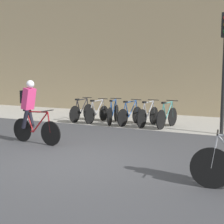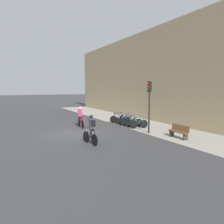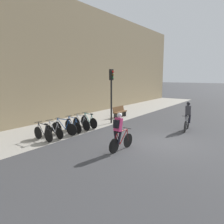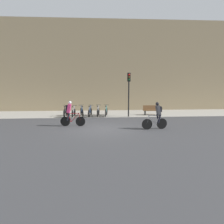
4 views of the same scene
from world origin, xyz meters
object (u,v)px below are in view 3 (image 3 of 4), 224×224
object	(u,v)px
cyclist_grey	(188,115)
parked_bike_2	(64,128)
bench	(120,112)
traffic_light_pole	(111,86)
cyclist_pink	(119,131)
parked_bike_0	(43,133)
parked_bike_5	(89,121)
parked_bike_3	(73,126)
parked_bike_1	(54,131)
parked_bike_4	(81,123)

from	to	relation	value
cyclist_grey	parked_bike_2	xyz separation A→B (m)	(-5.29, 5.53, -0.54)
parked_bike_2	bench	size ratio (longest dim) A/B	1.09
parked_bike_2	traffic_light_pole	distance (m)	4.74
cyclist_pink	parked_bike_2	distance (m)	4.25
parked_bike_0	parked_bike_5	xyz separation A→B (m)	(3.65, 0.00, 0.01)
parked_bike_0	parked_bike_2	size ratio (longest dim) A/B	0.95
parked_bike_0	parked_bike_3	size ratio (longest dim) A/B	0.98
parked_bike_0	parked_bike_5	size ratio (longest dim) A/B	1.00
parked_bike_3	parked_bike_0	bearing A→B (deg)	179.97
cyclist_pink	bench	size ratio (longest dim) A/B	1.13
cyclist_grey	parked_bike_5	size ratio (longest dim) A/B	1.10
cyclist_pink	traffic_light_pole	xyz separation A→B (m)	(4.68, 3.73, 1.71)
parked_bike_2	parked_bike_3	bearing A→B (deg)	-0.01
parked_bike_1	parked_bike_3	distance (m)	1.46
traffic_light_pole	parked_bike_1	bearing A→B (deg)	174.71
parked_bike_1	parked_bike_4	distance (m)	2.19
cyclist_grey	cyclist_pink	bearing A→B (deg)	166.93
parked_bike_2	parked_bike_4	distance (m)	1.46
cyclist_pink	parked_bike_5	bearing A→B (deg)	56.96
cyclist_grey	parked_bike_3	size ratio (longest dim) A/B	1.07
parked_bike_1	parked_bike_2	size ratio (longest dim) A/B	0.95
cyclist_grey	parked_bike_4	distance (m)	6.75
cyclist_grey	parked_bike_0	size ratio (longest dim) A/B	1.10
parked_bike_1	parked_bike_5	bearing A→B (deg)	0.03
parked_bike_2	bench	distance (m)	6.44
cyclist_grey	parked_bike_1	xyz separation A→B (m)	(-6.03, 5.53, -0.56)
cyclist_grey	parked_bike_5	xyz separation A→B (m)	(-3.11, 5.53, -0.53)
cyclist_grey	parked_bike_2	distance (m)	7.68
cyclist_grey	parked_bike_1	size ratio (longest dim) A/B	1.09
cyclist_grey	bench	distance (m)	6.00
parked_bike_0	parked_bike_1	xyz separation A→B (m)	(0.73, -0.00, -0.01)
parked_bike_0	parked_bike_3	xyz separation A→B (m)	(2.19, -0.00, -0.01)
parked_bike_0	parked_bike_4	world-z (taller)	parked_bike_4
parked_bike_3	bench	distance (m)	5.72
parked_bike_1	parked_bike_5	size ratio (longest dim) A/B	1.01
parked_bike_3	bench	bearing A→B (deg)	3.41
parked_bike_0	traffic_light_pole	distance (m)	6.06
parked_bike_1	bench	size ratio (longest dim) A/B	1.04
cyclist_pink	parked_bike_3	distance (m)	4.40
parked_bike_0	traffic_light_pole	world-z (taller)	traffic_light_pole
parked_bike_4	traffic_light_pole	size ratio (longest dim) A/B	0.43
cyclist_grey	parked_bike_5	distance (m)	6.37
parked_bike_5	bench	size ratio (longest dim) A/B	1.04
parked_bike_1	parked_bike_4	xyz separation A→B (m)	(2.19, 0.00, 0.02)
cyclist_grey	parked_bike_0	distance (m)	8.75
parked_bike_3	traffic_light_pole	bearing A→B (deg)	-7.53
parked_bike_5	bench	distance (m)	4.26
parked_bike_2	traffic_light_pole	size ratio (longest dim) A/B	0.45
parked_bike_2	parked_bike_0	bearing A→B (deg)	179.97
parked_bike_2	parked_bike_5	bearing A→B (deg)	0.03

